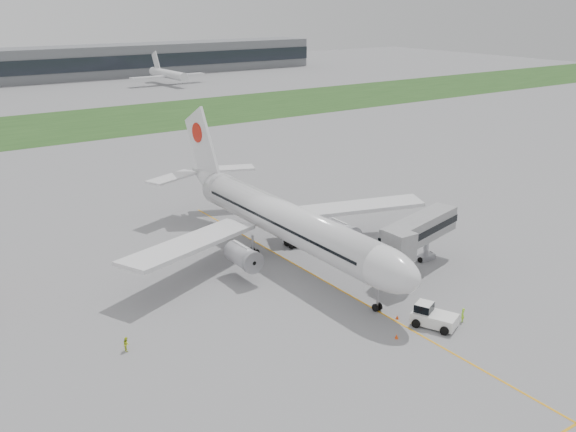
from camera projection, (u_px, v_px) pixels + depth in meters
ground at (301, 268)px, 85.15m from camera, size 600.00×600.00×0.00m
apron_markings at (324, 281)px, 81.24m from camera, size 70.00×70.00×0.04m
grass_strip at (51, 127)px, 178.86m from camera, size 600.00×50.00×0.02m
airliner at (280, 218)px, 87.13m from camera, size 48.13×53.95×17.88m
pushback_tug at (432, 316)px, 69.87m from camera, size 4.62×5.38×2.41m
jet_bridge at (417, 232)px, 82.79m from camera, size 15.26×8.00×7.22m
safety_cone_left at (397, 336)px, 67.31m from camera, size 0.39×0.39×0.53m
safety_cone_right at (397, 317)px, 71.45m from camera, size 0.35×0.35×0.48m
ground_crew_near at (463, 315)px, 70.68m from camera, size 0.71×0.63×1.62m
ground_crew_far at (126, 344)px, 64.87m from camera, size 0.70×0.83×1.52m
distant_aircraft_right at (168, 85)px, 267.02m from camera, size 33.56×29.84×12.50m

